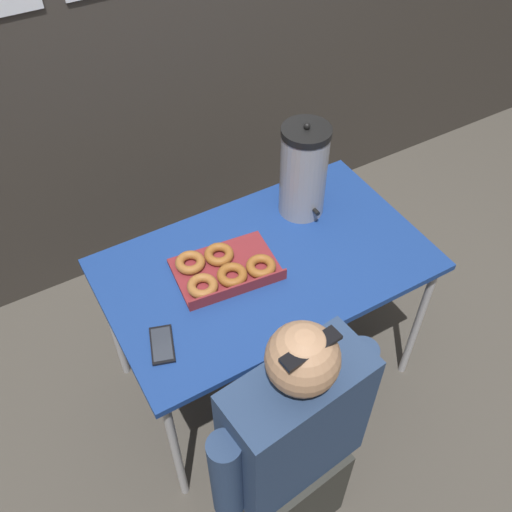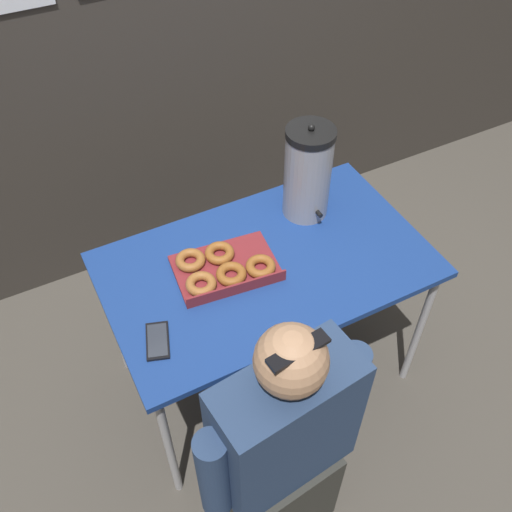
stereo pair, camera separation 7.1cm
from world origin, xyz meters
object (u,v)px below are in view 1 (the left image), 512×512
cell_phone (162,345)px  donut_box (224,269)px  coffee_urn (304,171)px  person_seated (293,448)px

cell_phone → donut_box: bearing=47.2°
donut_box → cell_phone: size_ratio=2.43×
cell_phone → coffee_urn: bearing=41.9°
coffee_urn → cell_phone: bearing=-156.4°
person_seated → cell_phone: bearing=-67.6°
person_seated → coffee_urn: bearing=-130.2°
donut_box → person_seated: person_seated is taller
donut_box → coffee_urn: size_ratio=0.97×
donut_box → coffee_urn: coffee_urn is taller
donut_box → person_seated: size_ratio=0.34×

